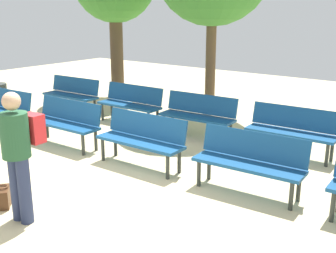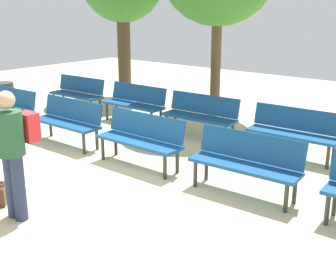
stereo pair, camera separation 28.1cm
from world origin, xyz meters
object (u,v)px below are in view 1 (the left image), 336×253
(bench_r0_c2, at_px, (142,137))
(bench_r1_c2, at_px, (198,113))
(handbag, at_px, (3,197))
(bench_r0_c1, at_px, (66,120))
(bench_r1_c1, at_px, (131,102))
(bench_r0_c0, at_px, (3,107))
(visitor_with_backpack, at_px, (19,149))
(bench_r1_c0, at_px, (72,92))
(bench_r0_c3, at_px, (250,159))
(bench_r1_c3, at_px, (292,128))

(bench_r0_c2, xyz_separation_m, bench_r1_c2, (-0.15, 1.95, 0.00))
(bench_r0_c2, distance_m, handbag, 2.39)
(bench_r0_c1, height_order, bench_r1_c1, same)
(bench_r0_c1, relative_size, bench_r1_c1, 1.00)
(bench_r0_c0, height_order, bench_r0_c2, same)
(bench_r0_c1, height_order, visitor_with_backpack, visitor_with_backpack)
(bench_r1_c0, distance_m, handbag, 5.36)
(bench_r0_c0, relative_size, bench_r0_c2, 1.01)
(bench_r0_c3, height_order, bench_r1_c1, same)
(bench_r0_c0, distance_m, bench_r1_c1, 2.81)
(bench_r0_c0, height_order, visitor_with_backpack, visitor_with_backpack)
(bench_r0_c1, relative_size, handbag, 4.48)
(bench_r0_c0, bearing_deg, bench_r1_c3, 18.32)
(bench_r0_c0, height_order, bench_r1_c1, same)
(handbag, bearing_deg, bench_r0_c3, 45.16)
(bench_r0_c2, relative_size, handbag, 4.47)
(bench_r0_c3, distance_m, bench_r1_c3, 1.91)
(bench_r0_c3, bearing_deg, bench_r1_c2, 135.18)
(handbag, bearing_deg, bench_r0_c0, 147.64)
(bench_r1_c2, bearing_deg, bench_r1_c0, 179.15)
(bench_r1_c0, height_order, visitor_with_backpack, visitor_with_backpack)
(bench_r1_c0, relative_size, bench_r1_c3, 1.00)
(bench_r0_c2, relative_size, bench_r1_c0, 0.99)
(bench_r0_c1, relative_size, bench_r1_c2, 0.99)
(bench_r0_c1, relative_size, visitor_with_backpack, 0.98)
(bench_r0_c0, height_order, handbag, bench_r0_c0)
(bench_r1_c2, bearing_deg, bench_r0_c2, -88.49)
(bench_r0_c0, xyz_separation_m, bench_r0_c2, (3.87, 0.17, 0.00))
(bench_r1_c0, height_order, handbag, bench_r1_c0)
(bench_r1_c1, bearing_deg, bench_r0_c0, -133.27)
(bench_r0_c2, relative_size, visitor_with_backpack, 0.98)
(bench_r0_c1, xyz_separation_m, bench_r1_c2, (1.73, 2.00, 0.00))
(bench_r1_c0, relative_size, bench_r1_c2, 1.00)
(bench_r0_c1, bearing_deg, bench_r0_c2, 0.17)
(bench_r0_c1, bearing_deg, bench_r1_c3, 27.90)
(bench_r0_c1, height_order, bench_r0_c2, same)
(bench_r0_c3, bearing_deg, bench_r0_c0, 179.36)
(bench_r0_c3, xyz_separation_m, bench_r1_c2, (-2.08, 1.82, 0.00))
(bench_r1_c2, xyz_separation_m, visitor_with_backpack, (0.21, -4.29, 0.43))
(bench_r0_c0, height_order, bench_r0_c1, same)
(bench_r0_c2, xyz_separation_m, bench_r1_c1, (-1.98, 1.91, 0.00))
(bench_r0_c0, bearing_deg, bench_r0_c2, -0.34)
(visitor_with_backpack, bearing_deg, bench_r1_c2, -89.65)
(bench_r0_c1, height_order, bench_r1_c0, same)
(bench_r0_c1, bearing_deg, bench_r0_c3, 1.20)
(bench_r1_c3, distance_m, handbag, 4.92)
(bench_r0_c1, relative_size, bench_r1_c3, 1.00)
(bench_r0_c2, distance_m, bench_r1_c1, 2.76)
(bench_r1_c3, bearing_deg, handbag, -120.58)
(bench_r0_c0, height_order, bench_r1_c2, same)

